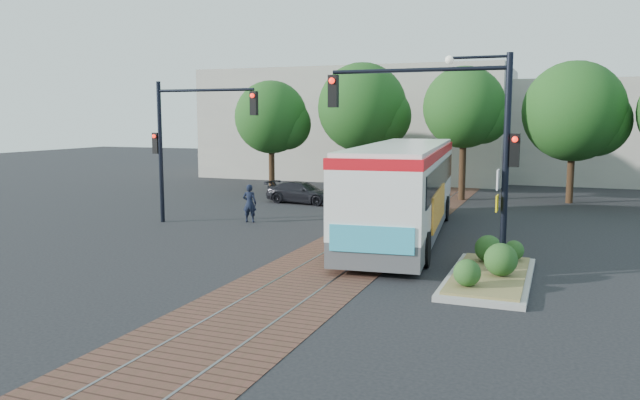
{
  "coord_description": "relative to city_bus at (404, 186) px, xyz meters",
  "views": [
    {
      "loc": [
        6.49,
        -18.41,
        4.5
      ],
      "look_at": [
        -1.38,
        1.93,
        1.6
      ],
      "focal_mm": 35.0,
      "sensor_mm": 36.0,
      "label": 1
    }
  ],
  "objects": [
    {
      "name": "warehouses",
      "position": [
        -1.54,
        24.27,
        1.86
      ],
      "size": [
        40.0,
        13.0,
        8.0
      ],
      "color": "#ADA899",
      "rests_on": "ground"
    },
    {
      "name": "officer",
      "position": [
        -6.95,
        0.8,
        -1.13
      ],
      "size": [
        0.67,
        0.5,
        1.65
      ],
      "primitive_type": "imported",
      "rotation": [
        0.0,
        0.0,
        3.33
      ],
      "color": "black",
      "rests_on": "ground"
    },
    {
      "name": "signal_pole_left",
      "position": [
        -9.38,
        -0.48,
        1.91
      ],
      "size": [
        4.99,
        0.34,
        6.0
      ],
      "color": "black",
      "rests_on": "ground"
    },
    {
      "name": "tree_row",
      "position": [
        0.2,
        11.94,
        2.9
      ],
      "size": [
        26.4,
        5.6,
        7.67
      ],
      "color": "#382314",
      "rests_on": "ground"
    },
    {
      "name": "signal_pole_main",
      "position": [
        2.85,
        -5.29,
        2.21
      ],
      "size": [
        5.49,
        0.46,
        6.0
      ],
      "color": "black",
      "rests_on": "ground"
    },
    {
      "name": "trackbed",
      "position": [
        -1.01,
        -0.48,
        -1.94
      ],
      "size": [
        3.6,
        40.0,
        0.02
      ],
      "color": "#533026",
      "rests_on": "ground"
    },
    {
      "name": "city_bus",
      "position": [
        0.0,
        0.0,
        0.0
      ],
      "size": [
        4.13,
        13.29,
        3.5
      ],
      "rotation": [
        0.0,
        0.0,
        0.1
      ],
      "color": "#4A4A4C",
      "rests_on": "ground"
    },
    {
      "name": "ground",
      "position": [
        -1.01,
        -4.48,
        -1.95
      ],
      "size": [
        120.0,
        120.0,
        0.0
      ],
      "primitive_type": "plane",
      "color": "black",
      "rests_on": "ground"
    },
    {
      "name": "parked_car",
      "position": [
        -7.19,
        7.21,
        -1.38
      ],
      "size": [
        4.03,
        1.94,
        1.13
      ],
      "primitive_type": "imported",
      "rotation": [
        0.0,
        0.0,
        1.48
      ],
      "color": "black",
      "rests_on": "ground"
    },
    {
      "name": "traffic_island",
      "position": [
        3.81,
        -5.37,
        -1.62
      ],
      "size": [
        2.2,
        5.2,
        1.13
      ],
      "color": "gray",
      "rests_on": "ground"
    }
  ]
}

